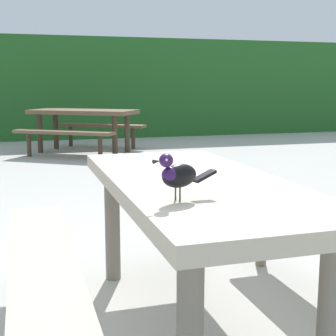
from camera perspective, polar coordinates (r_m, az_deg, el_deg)
ground_plane at (r=2.46m, az=-0.10°, el=-18.63°), size 60.00×60.00×0.00m
hedge_wall at (r=11.72m, az=-13.57°, el=9.06°), size 28.00×2.29×2.17m
picnic_table_foreground at (r=2.32m, az=3.08°, el=-5.65°), size 1.69×1.81×0.74m
bird_grackle at (r=1.81m, az=1.07°, el=-0.72°), size 0.28×0.13×0.18m
picnic_table_mid_left at (r=8.58m, az=-9.85°, el=5.49°), size 2.36×2.35×0.74m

